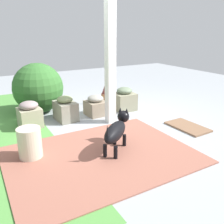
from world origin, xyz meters
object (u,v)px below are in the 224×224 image
at_px(stone_planter_mid, 65,109).
at_px(dog, 117,130).
at_px(stone_planter_near, 96,106).
at_px(round_shrub, 38,88).
at_px(stone_planter_far, 30,115).
at_px(doormat, 187,127).
at_px(ceramic_urn, 30,143).
at_px(porch_pillar, 110,55).
at_px(stone_planter_nearest, 124,99).
at_px(terracotta_pot_spiky, 108,91).

bearing_deg(stone_planter_mid, dog, -172.34).
height_order(stone_planter_near, round_shrub, round_shrub).
height_order(stone_planter_far, doormat, stone_planter_far).
bearing_deg(stone_planter_far, dog, -150.31).
distance_m(dog, ceramic_urn, 1.14).
distance_m(round_shrub, dog, 2.26).
relative_size(porch_pillar, ceramic_urn, 5.67).
bearing_deg(porch_pillar, stone_planter_mid, 53.82).
relative_size(stone_planter_nearest, stone_planter_mid, 0.99).
height_order(stone_planter_nearest, round_shrub, round_shrub).
relative_size(stone_planter_nearest, stone_planter_near, 1.18).
height_order(stone_planter_nearest, terracotta_pot_spiky, terracotta_pot_spiky).
relative_size(porch_pillar, doormat, 3.33).
bearing_deg(stone_planter_nearest, round_shrub, 64.38).
xyz_separation_m(stone_planter_mid, round_shrub, (0.72, 0.29, 0.28)).
bearing_deg(stone_planter_nearest, stone_planter_mid, 88.79).
bearing_deg(stone_planter_near, porch_pillar, -172.17).
xyz_separation_m(stone_planter_near, terracotta_pot_spiky, (0.53, -0.56, 0.10)).
height_order(stone_planter_mid, terracotta_pot_spiky, terracotta_pot_spiky).
bearing_deg(stone_planter_near, dog, 164.59).
xyz_separation_m(stone_planter_near, doormat, (-1.36, -1.07, -0.17)).
distance_m(stone_planter_near, stone_planter_far, 1.24).
relative_size(stone_planter_mid, round_shrub, 0.49).
relative_size(round_shrub, ceramic_urn, 2.36).
height_order(porch_pillar, stone_planter_nearest, porch_pillar).
xyz_separation_m(stone_planter_near, dog, (-1.46, 0.40, 0.12)).
bearing_deg(porch_pillar, stone_planter_far, 70.08).
bearing_deg(stone_planter_nearest, dog, 144.06).
bearing_deg(doormat, terracotta_pot_spiky, 15.19).
distance_m(stone_planter_nearest, stone_planter_near, 0.65).
relative_size(stone_planter_nearest, stone_planter_far, 1.05).
relative_size(porch_pillar, stone_planter_mid, 4.91).
relative_size(stone_planter_nearest, doormat, 0.67).
relative_size(stone_planter_mid, dog, 0.72).
height_order(stone_planter_mid, dog, dog).
relative_size(stone_planter_near, round_shrub, 0.41).
xyz_separation_m(stone_planter_mid, dog, (-1.49, -0.20, 0.10)).
distance_m(round_shrub, doormat, 2.92).
distance_m(stone_planter_nearest, ceramic_urn, 2.39).
distance_m(round_shrub, terracotta_pot_spiky, 1.48).
xyz_separation_m(stone_planter_nearest, round_shrub, (0.74, 1.55, 0.27)).
distance_m(stone_planter_near, ceramic_urn, 1.84).
bearing_deg(stone_planter_mid, round_shrub, 22.11).
xyz_separation_m(porch_pillar, stone_planter_near, (0.47, 0.06, -0.99)).
distance_m(stone_planter_nearest, round_shrub, 1.74).
height_order(stone_planter_mid, stone_planter_far, stone_planter_mid).
bearing_deg(terracotta_pot_spiky, doormat, -164.81).
bearing_deg(stone_planter_mid, stone_planter_near, -92.04).
height_order(round_shrub, ceramic_urn, round_shrub).
distance_m(stone_planter_near, round_shrub, 1.20).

